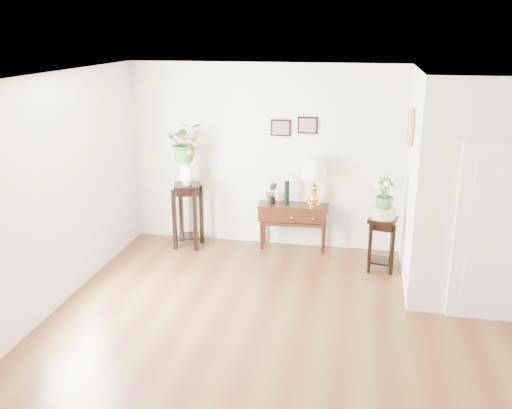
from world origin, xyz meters
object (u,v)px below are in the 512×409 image
(console_table, at_px, (293,227))
(plant_stand_b, at_px, (381,244))
(plant_stand_a, at_px, (188,216))
(table_lamp, at_px, (314,183))

(console_table, xyz_separation_m, plant_stand_b, (1.32, -0.58, 0.03))
(console_table, height_order, plant_stand_b, plant_stand_b)
(plant_stand_a, xyz_separation_m, plant_stand_b, (2.93, -0.36, -0.12))
(table_lamp, bearing_deg, console_table, 180.00)
(console_table, xyz_separation_m, table_lamp, (0.31, 0.00, 0.70))
(plant_stand_a, height_order, plant_stand_b, plant_stand_a)
(table_lamp, height_order, plant_stand_a, table_lamp)
(table_lamp, relative_size, plant_stand_a, 0.74)
(console_table, relative_size, plant_stand_a, 1.06)
(table_lamp, bearing_deg, plant_stand_a, -173.60)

